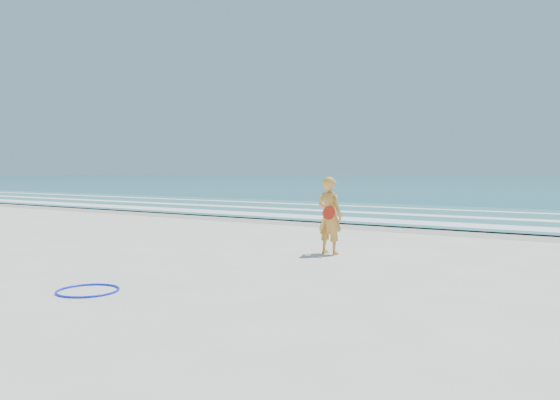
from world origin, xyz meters
The scene contains 8 objects.
ground centered at (0.00, 0.00, 0.00)m, with size 400.00×400.00×0.00m, color silver.
wet_sand centered at (0.00, 9.00, 0.00)m, with size 400.00×2.40×0.00m, color #B2A893.
shallow centered at (0.00, 14.00, 0.04)m, with size 400.00×10.00×0.01m, color #59B7AD.
foam_near centered at (0.00, 10.30, 0.05)m, with size 400.00×1.40×0.01m, color white.
foam_mid centered at (0.00, 13.20, 0.05)m, with size 400.00×0.90×0.01m, color white.
foam_far centered at (0.00, 16.50, 0.05)m, with size 400.00×0.60×0.01m, color white.
hoop centered at (0.95, -1.31, 0.02)m, with size 0.83×0.83×0.03m, color #0D20FB.
woman centered at (2.06, 3.49, 0.76)m, with size 0.61×0.45×1.52m.
Camera 1 is at (7.17, -5.95, 1.63)m, focal length 35.00 mm.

